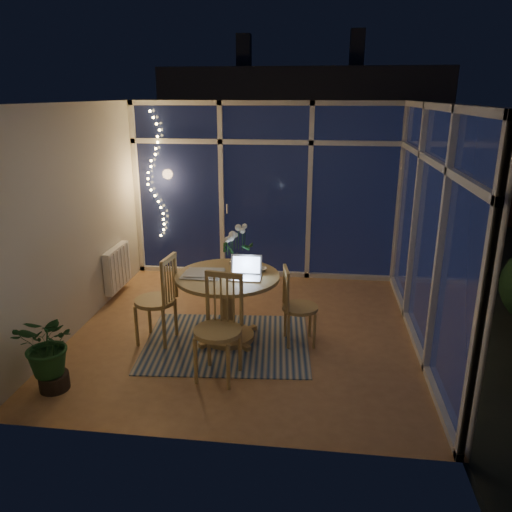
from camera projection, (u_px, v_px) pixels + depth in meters
name	position (u px, v px, depth m)	size (l,w,h in m)	color
floor	(247.00, 331.00, 5.93)	(4.00, 4.00, 0.00)	#9C6B44
ceiling	(246.00, 103.00, 5.12)	(4.00, 4.00, 0.00)	white
wall_back	(266.00, 192.00, 7.41)	(4.00, 0.04, 2.60)	beige
wall_front	(207.00, 293.00, 3.64)	(4.00, 0.04, 2.60)	beige
wall_left	(75.00, 220.00, 5.76)	(0.04, 4.00, 2.60)	beige
wall_right	(433.00, 231.00, 5.29)	(0.04, 4.00, 2.60)	beige
window_wall_back	(265.00, 192.00, 7.38)	(4.00, 0.10, 2.60)	silver
window_wall_right	(429.00, 231.00, 5.30)	(0.10, 4.00, 2.60)	silver
radiator	(117.00, 268.00, 6.88)	(0.10, 0.70, 0.58)	white
fairy_lights	(155.00, 176.00, 7.43)	(0.24, 0.10, 1.85)	#E8BB5D
garden_patio	(303.00, 229.00, 10.61)	(12.00, 6.00, 0.10)	black
garden_fence	(282.00, 180.00, 10.84)	(11.00, 0.08, 1.80)	#372514
neighbour_roof	(303.00, 113.00, 13.23)	(7.00, 3.00, 2.20)	#34373F
garden_shrubs	(230.00, 222.00, 9.09)	(0.90, 0.90, 0.90)	black
rug	(227.00, 343.00, 5.64)	(1.83, 1.46, 0.01)	#B7AD95
dining_table	(228.00, 308.00, 5.61)	(1.15, 1.15, 0.79)	tan
chair_left	(155.00, 299.00, 5.54)	(0.48, 0.48, 1.04)	tan
chair_right	(300.00, 306.00, 5.52)	(0.42, 0.42, 0.91)	tan
chair_front	(218.00, 329.00, 4.80)	(0.49, 0.49, 1.06)	tan
laptop	(245.00, 268.00, 5.35)	(0.34, 0.29, 0.25)	silver
flower_vase	(238.00, 260.00, 5.66)	(0.20, 0.20, 0.21)	silver
bowl	(261.00, 269.00, 5.62)	(0.15, 0.15, 0.04)	silver
newspapers	(205.00, 274.00, 5.49)	(0.40, 0.31, 0.02)	silver
phone	(225.00, 276.00, 5.43)	(0.10, 0.05, 0.01)	black
potted_plant	(50.00, 353.00, 4.65)	(0.54, 0.47, 0.76)	#18441F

